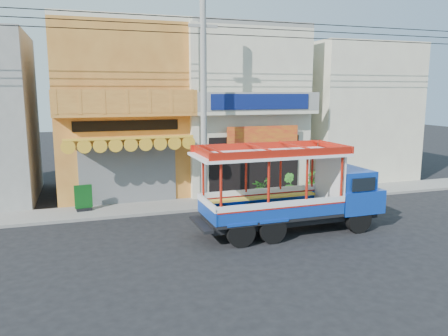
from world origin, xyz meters
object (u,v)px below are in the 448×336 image
(utility_pole, at_px, (207,91))
(songthaew_truck, at_px, (302,190))
(potted_plant_a, at_px, (261,187))
(potted_plant_c, at_px, (311,181))
(potted_plant_b, at_px, (289,184))
(green_sign, at_px, (84,200))

(utility_pole, height_order, songthaew_truck, utility_pole)
(songthaew_truck, distance_m, potted_plant_a, 4.89)
(songthaew_truck, xyz_separation_m, potted_plant_c, (3.32, 5.19, -0.89))
(songthaew_truck, height_order, potted_plant_a, songthaew_truck)
(potted_plant_b, relative_size, potted_plant_c, 1.01)
(potted_plant_a, bearing_deg, potted_plant_c, -31.35)
(potted_plant_b, xyz_separation_m, potted_plant_c, (1.47, 0.47, -0.00))
(potted_plant_a, height_order, potted_plant_c, potted_plant_c)
(potted_plant_b, bearing_deg, green_sign, 73.37)
(songthaew_truck, height_order, potted_plant_c, songthaew_truck)
(potted_plant_b, bearing_deg, utility_pole, 84.54)
(potted_plant_b, distance_m, potted_plant_c, 1.54)
(utility_pole, distance_m, songthaew_truck, 5.80)
(utility_pole, xyz_separation_m, potted_plant_b, (4.28, 0.79, -4.39))
(songthaew_truck, height_order, potted_plant_b, songthaew_truck)
(green_sign, bearing_deg, potted_plant_a, -0.43)
(utility_pole, relative_size, green_sign, 25.74)
(songthaew_truck, xyz_separation_m, potted_plant_a, (0.42, 4.78, -0.92))
(green_sign, xyz_separation_m, potted_plant_b, (9.37, -0.12, 0.06))
(potted_plant_b, bearing_deg, potted_plant_c, -88.16)
(green_sign, bearing_deg, songthaew_truck, -32.79)
(green_sign, distance_m, potted_plant_c, 10.84)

